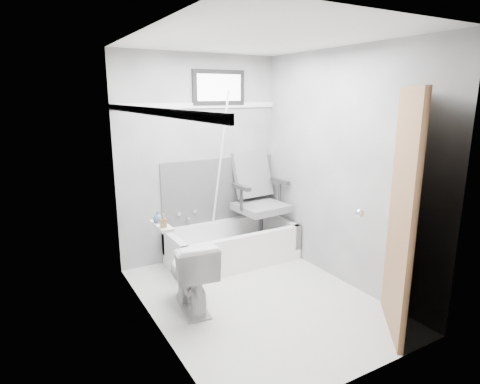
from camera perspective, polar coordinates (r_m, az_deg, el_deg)
floor at (r=4.05m, az=2.54°, el=-14.93°), size 2.60×2.60×0.00m
ceiling at (r=3.59m, az=2.97°, el=21.05°), size 2.60×2.60×0.00m
wall_back at (r=4.76m, az=-5.70°, el=4.67°), size 2.00×0.02×2.40m
wall_front at (r=2.66m, az=17.94°, el=-3.06°), size 2.00×0.02×2.40m
wall_left at (r=3.22m, az=-12.45°, el=0.11°), size 0.02×2.60×2.40m
wall_right at (r=4.25m, az=14.22°, el=3.24°), size 0.02×2.60×2.40m
bathtub at (r=4.80m, az=-1.06°, el=-7.46°), size 1.50×0.70×0.42m
office_chair at (r=4.86m, az=3.01°, el=-1.21°), size 0.71×0.71×1.14m
toilet at (r=3.78m, az=-6.99°, el=-11.45°), size 0.48×0.74×0.68m
door at (r=3.49m, az=28.42°, el=-3.58°), size 0.78×0.78×2.00m
window at (r=4.80m, az=-3.05°, el=14.61°), size 0.66×0.04×0.40m
backerboard at (r=4.94m, az=-2.90°, el=0.31°), size 1.50×0.02×0.78m
trim_back at (r=4.70m, az=-5.82°, el=12.15°), size 2.00×0.02×0.06m
trim_left at (r=3.14m, az=-12.80°, el=11.20°), size 0.02×2.60×0.06m
pole at (r=4.63m, az=-3.04°, el=2.57°), size 0.02×0.54×1.89m
shelf at (r=3.33m, az=-11.11°, el=-4.72°), size 0.10×0.32×0.02m
soap_bottle_a at (r=3.24m, az=-10.87°, el=-4.04°), size 0.05×0.05×0.11m
soap_bottle_b at (r=3.37m, az=-11.65°, el=-3.50°), size 0.11×0.11×0.10m
faucet at (r=4.80m, az=-7.55°, el=-3.26°), size 0.26×0.10×0.16m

